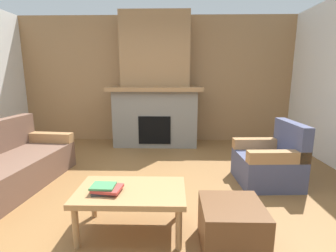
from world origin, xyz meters
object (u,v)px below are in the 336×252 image
Objects in this scene: fireplace at (156,90)px; coffee_table at (131,195)px; ottoman at (231,226)px; armchair at (270,162)px; couch at (7,166)px.

fireplace is 3.21m from coffee_table.
armchair is at bearing 58.44° from ottoman.
fireplace is 2.70× the size of coffee_table.
fireplace is at bearing 104.85° from ottoman.
fireplace is 2.75m from armchair.
fireplace is 1.44× the size of couch.
ottoman is (0.89, -0.20, -0.18)m from coffee_table.
ottoman is (-0.82, -1.34, -0.09)m from armchair.
couch is at bearing -176.48° from armchair.
coffee_table is (-1.72, -1.14, 0.08)m from armchair.
coffee_table is at bearing 167.23° from ottoman.
couch and armchair have the same top height.
couch is 2.21× the size of armchair.
ottoman is (0.88, -3.32, -0.96)m from fireplace.
coffee_table is at bearing -27.22° from couch.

